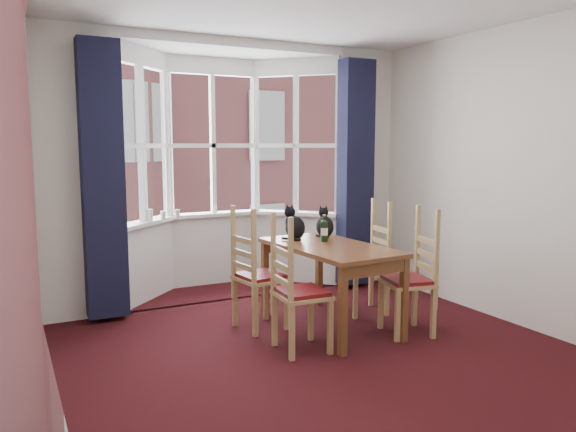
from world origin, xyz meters
TOP-DOWN VIEW (x-y plane):
  - floor at (0.00, 0.00)m, footprint 4.50×4.50m
  - wall_left at (-2.00, 0.00)m, footprint 0.00×4.50m
  - wall_right at (2.00, 0.00)m, footprint 0.00×4.50m
  - wall_back_pier_left at (-1.65, 2.25)m, footprint 0.70×0.12m
  - wall_back_pier_right at (1.65, 2.25)m, footprint 0.70×0.12m
  - bay_window at (0.00, 2.75)m, footprint 2.76×0.94m
  - curtain_left at (-1.42, 2.07)m, footprint 0.38×0.22m
  - curtain_right at (1.42, 2.07)m, footprint 0.38×0.22m
  - dining_table at (0.38, 0.92)m, footprint 0.84×1.44m
  - chair_left_near at (-0.22, 0.52)m, footprint 0.43×0.44m
  - chair_left_far at (-0.29, 1.18)m, footprint 0.45×0.47m
  - chair_right_near at (0.99, 0.43)m, footprint 0.48×0.50m
  - chair_right_far at (1.02, 1.15)m, footprint 0.46×0.48m
  - cat_left at (0.24, 1.36)m, footprint 0.22×0.28m
  - cat_right at (0.58, 1.35)m, footprint 0.22×0.26m
  - wine_bottle at (0.43, 1.10)m, footprint 0.07×0.07m
  - candle_tall at (-0.87, 2.60)m, footprint 0.06×0.06m
  - candle_short at (-0.72, 2.63)m, footprint 0.06×0.06m
  - candle_extra at (-0.55, 2.65)m, footprint 0.05×0.05m
  - street at (0.00, 32.25)m, footprint 80.00×80.00m
  - tenement_building at (0.00, 14.01)m, footprint 18.40×7.80m

SIDE VIEW (x-z plane):
  - street at x=0.00m, z-range -6.00..-6.00m
  - floor at x=0.00m, z-range 0.00..0.00m
  - chair_left_near at x=-0.22m, z-range 0.01..0.93m
  - chair_left_far at x=-0.29m, z-range 0.01..0.93m
  - chair_right_near at x=0.99m, z-range 0.01..0.93m
  - chair_right_far at x=1.02m, z-range 0.01..0.93m
  - dining_table at x=0.38m, z-range 0.29..1.06m
  - wine_bottle at x=0.43m, z-range 0.76..1.02m
  - cat_right at x=0.58m, z-range 0.74..1.05m
  - cat_left at x=0.24m, z-range 0.73..1.08m
  - candle_short at x=-0.72m, z-range 0.87..0.97m
  - candle_extra at x=-0.55m, z-range 0.87..0.97m
  - candle_tall at x=-0.87m, z-range 0.87..1.00m
  - curtain_left at x=-1.42m, z-range 0.05..2.65m
  - curtain_right at x=1.42m, z-range 0.05..2.65m
  - wall_left at x=-2.00m, z-range -0.85..3.65m
  - wall_right at x=2.00m, z-range -0.85..3.65m
  - wall_back_pier_left at x=-1.65m, z-range 0.00..2.80m
  - wall_back_pier_right at x=1.65m, z-range 0.00..2.80m
  - bay_window at x=0.00m, z-range 0.00..2.80m
  - tenement_building at x=0.00m, z-range -6.00..9.20m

